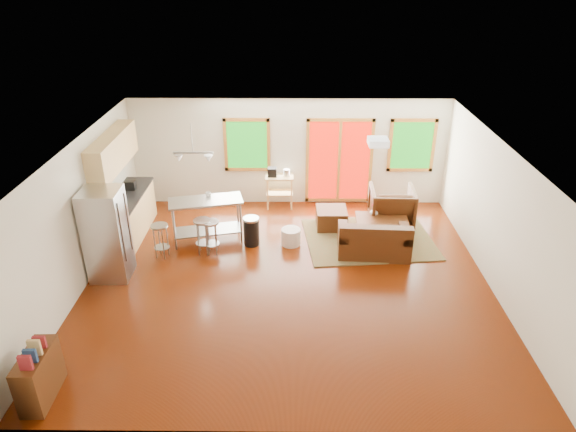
{
  "coord_description": "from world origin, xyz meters",
  "views": [
    {
      "loc": [
        0.08,
        -8.15,
        5.42
      ],
      "look_at": [
        0.0,
        0.3,
        1.2
      ],
      "focal_mm": 32.0,
      "sensor_mm": 36.0,
      "label": 1
    }
  ],
  "objects_px": {
    "loveseat": "(374,241)",
    "armchair": "(392,205)",
    "rug": "(369,239)",
    "coffee_table": "(382,221)",
    "island": "(206,213)",
    "kitchen_cart": "(279,181)",
    "ottoman": "(331,218)",
    "refrigerator": "(107,235)"
  },
  "relations": [
    {
      "from": "coffee_table",
      "to": "ottoman",
      "type": "distance_m",
      "value": 1.15
    },
    {
      "from": "island",
      "to": "kitchen_cart",
      "type": "relative_size",
      "value": 1.59
    },
    {
      "from": "rug",
      "to": "ottoman",
      "type": "bearing_deg",
      "value": 144.15
    },
    {
      "from": "rug",
      "to": "coffee_table",
      "type": "distance_m",
      "value": 0.48
    },
    {
      "from": "loveseat",
      "to": "refrigerator",
      "type": "distance_m",
      "value": 5.18
    },
    {
      "from": "coffee_table",
      "to": "island",
      "type": "height_order",
      "value": "island"
    },
    {
      "from": "rug",
      "to": "kitchen_cart",
      "type": "relative_size",
      "value": 2.63
    },
    {
      "from": "island",
      "to": "loveseat",
      "type": "bearing_deg",
      "value": -8.94
    },
    {
      "from": "rug",
      "to": "armchair",
      "type": "distance_m",
      "value": 1.04
    },
    {
      "from": "island",
      "to": "refrigerator",
      "type": "bearing_deg",
      "value": -139.61
    },
    {
      "from": "refrigerator",
      "to": "kitchen_cart",
      "type": "distance_m",
      "value": 4.36
    },
    {
      "from": "rug",
      "to": "armchair",
      "type": "height_order",
      "value": "armchair"
    },
    {
      "from": "island",
      "to": "kitchen_cart",
      "type": "height_order",
      "value": "kitchen_cart"
    },
    {
      "from": "loveseat",
      "to": "ottoman",
      "type": "height_order",
      "value": "loveseat"
    },
    {
      "from": "armchair",
      "to": "rug",
      "type": "bearing_deg",
      "value": 53.71
    },
    {
      "from": "kitchen_cart",
      "to": "coffee_table",
      "type": "bearing_deg",
      "value": -33.33
    },
    {
      "from": "coffee_table",
      "to": "refrigerator",
      "type": "xyz_separation_m",
      "value": [
        -5.35,
        -1.59,
        0.5
      ]
    },
    {
      "from": "coffee_table",
      "to": "island",
      "type": "relative_size",
      "value": 0.71
    },
    {
      "from": "loveseat",
      "to": "coffee_table",
      "type": "height_order",
      "value": "loveseat"
    },
    {
      "from": "ottoman",
      "to": "armchair",
      "type": "bearing_deg",
      "value": 6.75
    },
    {
      "from": "coffee_table",
      "to": "kitchen_cart",
      "type": "distance_m",
      "value": 2.73
    },
    {
      "from": "loveseat",
      "to": "island",
      "type": "xyz_separation_m",
      "value": [
        -3.47,
        0.55,
        0.36
      ]
    },
    {
      "from": "coffee_table",
      "to": "island",
      "type": "xyz_separation_m",
      "value": [
        -3.74,
        -0.22,
        0.28
      ]
    },
    {
      "from": "kitchen_cart",
      "to": "island",
      "type": "bearing_deg",
      "value": -130.88
    },
    {
      "from": "coffee_table",
      "to": "armchair",
      "type": "xyz_separation_m",
      "value": [
        0.31,
        0.59,
        0.11
      ]
    },
    {
      "from": "rug",
      "to": "kitchen_cart",
      "type": "distance_m",
      "value": 2.66
    },
    {
      "from": "ottoman",
      "to": "refrigerator",
      "type": "distance_m",
      "value": 4.79
    },
    {
      "from": "rug",
      "to": "coffee_table",
      "type": "bearing_deg",
      "value": 26.43
    },
    {
      "from": "refrigerator",
      "to": "island",
      "type": "distance_m",
      "value": 2.13
    },
    {
      "from": "kitchen_cart",
      "to": "armchair",
      "type": "bearing_deg",
      "value": -19.31
    },
    {
      "from": "loveseat",
      "to": "rug",
      "type": "bearing_deg",
      "value": 93.33
    },
    {
      "from": "coffee_table",
      "to": "refrigerator",
      "type": "distance_m",
      "value": 5.61
    },
    {
      "from": "ottoman",
      "to": "island",
      "type": "xyz_separation_m",
      "value": [
        -2.69,
        -0.64,
        0.44
      ]
    },
    {
      "from": "loveseat",
      "to": "coffee_table",
      "type": "distance_m",
      "value": 0.81
    },
    {
      "from": "loveseat",
      "to": "armchair",
      "type": "bearing_deg",
      "value": 70.07
    },
    {
      "from": "refrigerator",
      "to": "island",
      "type": "bearing_deg",
      "value": 39.05
    },
    {
      "from": "armchair",
      "to": "kitchen_cart",
      "type": "relative_size",
      "value": 0.97
    },
    {
      "from": "armchair",
      "to": "refrigerator",
      "type": "xyz_separation_m",
      "value": [
        -5.66,
        -2.18,
        0.39
      ]
    },
    {
      "from": "loveseat",
      "to": "kitchen_cart",
      "type": "distance_m",
      "value": 3.03
    },
    {
      "from": "loveseat",
      "to": "kitchen_cart",
      "type": "bearing_deg",
      "value": 134.72
    },
    {
      "from": "armchair",
      "to": "island",
      "type": "distance_m",
      "value": 4.13
    },
    {
      "from": "rug",
      "to": "coffee_table",
      "type": "xyz_separation_m",
      "value": [
        0.27,
        0.14,
        0.37
      ]
    }
  ]
}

